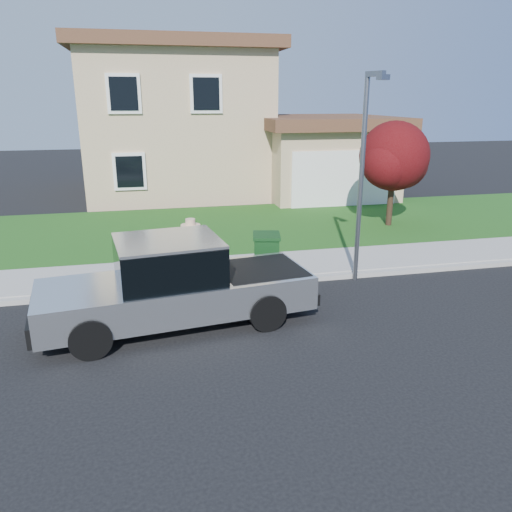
{
  "coord_description": "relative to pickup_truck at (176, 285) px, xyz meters",
  "views": [
    {
      "loc": [
        -1.56,
        -8.45,
        4.45
      ],
      "look_at": [
        0.64,
        1.53,
        1.2
      ],
      "focal_mm": 35.0,
      "sensor_mm": 36.0,
      "label": 1
    }
  ],
  "objects": [
    {
      "name": "ground",
      "position": [
        1.12,
        -1.06,
        -0.85
      ],
      "size": [
        80.0,
        80.0,
        0.0
      ],
      "primitive_type": "plane",
      "color": "black",
      "rests_on": "ground"
    },
    {
      "name": "ornamental_tree",
      "position": [
        7.98,
        6.45,
        1.57
      ],
      "size": [
        2.64,
        2.38,
        3.63
      ],
      "color": "black",
      "rests_on": "lawn"
    },
    {
      "name": "street_lamp",
      "position": [
        4.65,
        1.64,
        2.01
      ],
      "size": [
        0.36,
        0.66,
        5.02
      ],
      "rotation": [
        0.0,
        0.0,
        0.31
      ],
      "color": "slate",
      "rests_on": "ground"
    },
    {
      "name": "woman",
      "position": [
        0.47,
        1.54,
        0.02
      ],
      "size": [
        0.67,
        0.49,
        1.84
      ],
      "rotation": [
        0.0,
        0.0,
        3.3
      ],
      "color": "tan",
      "rests_on": "ground"
    },
    {
      "name": "curb",
      "position": [
        2.12,
        1.84,
        -0.79
      ],
      "size": [
        40.0,
        0.2,
        0.12
      ],
      "primitive_type": "cube",
      "color": "gray",
      "rests_on": "ground"
    },
    {
      "name": "pickup_truck",
      "position": [
        0.0,
        0.0,
        0.0
      ],
      "size": [
        5.74,
        2.58,
        1.82
      ],
      "rotation": [
        0.0,
        0.0,
        0.13
      ],
      "color": "black",
      "rests_on": "ground"
    },
    {
      "name": "house",
      "position": [
        2.43,
        15.32,
        2.32
      ],
      "size": [
        14.0,
        11.3,
        6.85
      ],
      "color": "tan",
      "rests_on": "ground"
    },
    {
      "name": "lawn",
      "position": [
        2.12,
        7.44,
        -0.8
      ],
      "size": [
        40.0,
        7.0,
        0.1
      ],
      "primitive_type": "cube",
      "color": "#184614",
      "rests_on": "ground"
    },
    {
      "name": "trash_bin",
      "position": [
        2.37,
        2.04,
        -0.15
      ],
      "size": [
        0.81,
        0.89,
        1.09
      ],
      "rotation": [
        0.0,
        0.0,
        -0.21
      ],
      "color": "black",
      "rests_on": "sidewalk"
    },
    {
      "name": "sidewalk",
      "position": [
        2.12,
        2.94,
        -0.78
      ],
      "size": [
        40.0,
        2.0,
        0.15
      ],
      "primitive_type": "cube",
      "color": "gray",
      "rests_on": "ground"
    }
  ]
}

